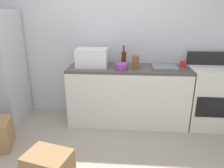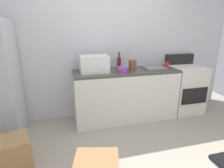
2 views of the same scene
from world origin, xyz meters
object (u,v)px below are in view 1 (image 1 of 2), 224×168
stove_oven (208,96)px  knife_block (136,62)px  mixing_bowl (121,66)px  coffee_mug (183,64)px  wine_bottle (124,58)px  microwave (92,57)px

stove_oven → knife_block: stove_oven is taller
mixing_bowl → coffee_mug: bearing=11.7°
wine_bottle → coffee_mug: bearing=-7.2°
microwave → knife_block: (0.65, -0.06, -0.05)m
coffee_mug → stove_oven: bearing=-5.7°
stove_oven → knife_block: size_ratio=6.11×
microwave → knife_block: bearing=-5.2°
knife_block → mixing_bowl: knife_block is taller
wine_bottle → knife_block: (0.18, -0.20, -0.02)m
stove_oven → coffee_mug: (-0.42, 0.04, 0.48)m
stove_oven → microwave: (-1.77, 0.01, 0.57)m
wine_bottle → coffee_mug: (0.88, -0.11, -0.06)m
wine_bottle → microwave: bearing=-162.8°
mixing_bowl → microwave: bearing=161.0°
microwave → wine_bottle: size_ratio=1.53×
microwave → stove_oven: bearing=-0.2°
knife_block → mixing_bowl: bearing=-155.0°
wine_bottle → knife_block: 0.27m
stove_oven → microwave: bearing=179.8°
knife_block → wine_bottle: bearing=131.2°
microwave → wine_bottle: wine_bottle is taller
wine_bottle → knife_block: wine_bottle is taller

